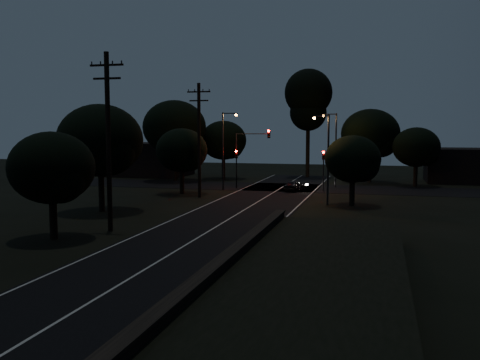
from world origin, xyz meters
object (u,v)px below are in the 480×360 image
Objects in this scene: signal_right at (323,163)px; car at (295,186)px; signal_left at (236,162)px; utility_pole_mid at (108,139)px; utility_pole_far at (199,138)px; streetlight_a at (225,145)px; streetlight_b at (334,144)px; signal_mast at (252,148)px; tall_pine at (308,99)px; streetlight_c at (326,153)px.

signal_right is 1.25× the size of car.
signal_left is at bearing 6.75° from car.
utility_pole_mid is 17.00m from utility_pole_far.
car is at bearing 7.21° from streetlight_a.
streetlight_a and streetlight_b have the same top height.
car is (7.88, 23.91, -5.18)m from utility_pole_mid.
signal_mast is (1.69, 0.00, 1.50)m from signal_left.
tall_pine reaches higher than car.
tall_pine is (7.00, 40.00, 4.37)m from utility_pole_mid.
tall_pine reaches higher than streetlight_a.
signal_left is (1.40, 7.99, -2.65)m from utility_pole_far.
streetlight_b is (4.31, -11.00, -5.48)m from tall_pine.
tall_pine is 1.75× the size of streetlight_b.
streetlight_b is at bearing 29.48° from streetlight_a.
signal_left is 0.51× the size of streetlight_b.
utility_pole_far reaches higher than streetlight_b.
signal_left is 0.51× the size of streetlight_a.
streetlight_c is (4.83, -25.00, -5.76)m from tall_pine.
tall_pine is at bearing 69.54° from signal_left.
utility_pole_mid is 1.05× the size of utility_pole_far.
streetlight_c reaches higher than signal_right.
signal_left is 1.00× the size of signal_right.
tall_pine reaches higher than signal_mast.
car is at bearing 41.25° from utility_pole_far.
tall_pine is (7.00, 23.00, 4.63)m from utility_pole_far.
car is at bearing 113.92° from streetlight_c.
utility_pole_mid is 19.15m from streetlight_c.
utility_pole_far is (0.00, 17.00, -0.25)m from utility_pole_mid.
streetlight_b is (11.31, 12.00, -0.85)m from utility_pole_far.
streetlight_c is at bearing -87.86° from streetlight_b.
utility_pole_far is at bearing -143.00° from signal_right.
signal_left is 0.55× the size of streetlight_c.
car is (6.48, -1.08, -2.28)m from signal_left.
tall_pine is 2.24× the size of signal_mast.
tall_pine is 26.11m from streetlight_c.
utility_pole_far reaches higher than streetlight_a.
signal_right is (10.60, 7.99, -2.65)m from utility_pole_far.
car is (-3.43, -5.09, -4.08)m from streetlight_b.
signal_left is (-5.60, -15.01, -7.27)m from tall_pine.
signal_mast is at bearing 0.13° from signal_left.
car is at bearing -123.97° from streetlight_b.
signal_right reaches higher than car.
streetlight_c is at bearing -82.98° from signal_right.
signal_left is at bearing 80.06° from utility_pole_far.
signal_right is 4.45m from streetlight_b.
utility_pole_mid is at bearing 87.96° from car.
tall_pine is 3.42× the size of signal_right.
utility_pole_far is 16.51m from streetlight_b.
streetlight_a is at bearing 144.31° from streetlight_c.
utility_pole_far is 24.48m from tall_pine.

